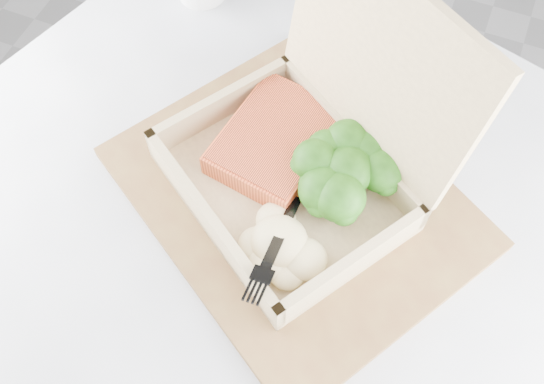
% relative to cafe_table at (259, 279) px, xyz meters
% --- Properties ---
extents(cafe_table, '(0.95, 0.95, 0.72)m').
position_rel_cafe_table_xyz_m(cafe_table, '(0.00, 0.00, 0.00)').
color(cafe_table, black).
rests_on(cafe_table, floor).
extents(serving_tray, '(0.46, 0.43, 0.02)m').
position_rel_cafe_table_xyz_m(serving_tray, '(0.03, 0.03, 0.19)').
color(serving_tray, brown).
rests_on(serving_tray, cafe_table).
extents(takeout_container, '(0.32, 0.31, 0.22)m').
position_rel_cafe_table_xyz_m(takeout_container, '(0.04, 0.06, 0.25)').
color(takeout_container, tan).
rests_on(takeout_container, serving_tray).
extents(salmon_fillet, '(0.12, 0.15, 0.03)m').
position_rel_cafe_table_xyz_m(salmon_fillet, '(-0.01, 0.08, 0.22)').
color(salmon_fillet, orange).
rests_on(salmon_fillet, takeout_container).
extents(broccoli_pile, '(0.12, 0.12, 0.04)m').
position_rel_cafe_table_xyz_m(broccoli_pile, '(0.08, 0.06, 0.23)').
color(broccoli_pile, '#2A7119').
rests_on(broccoli_pile, takeout_container).
extents(mashed_potatoes, '(0.09, 0.08, 0.03)m').
position_rel_cafe_table_xyz_m(mashed_potatoes, '(0.04, -0.03, 0.22)').
color(mashed_potatoes, '#F4E39E').
rests_on(mashed_potatoes, takeout_container).
extents(plastic_fork, '(0.02, 0.14, 0.03)m').
position_rel_cafe_table_xyz_m(plastic_fork, '(0.04, -0.01, 0.24)').
color(plastic_fork, black).
rests_on(plastic_fork, mashed_potatoes).
extents(receipt, '(0.11, 0.15, 0.00)m').
position_rel_cafe_table_xyz_m(receipt, '(0.07, 0.23, 0.18)').
color(receipt, white).
rests_on(receipt, cafe_table).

